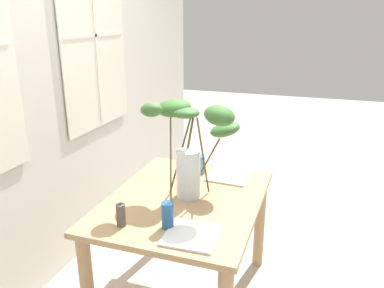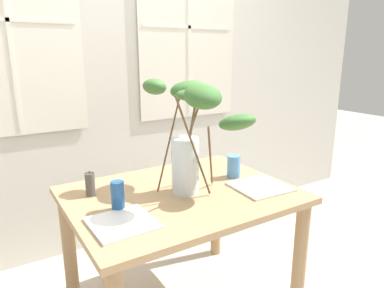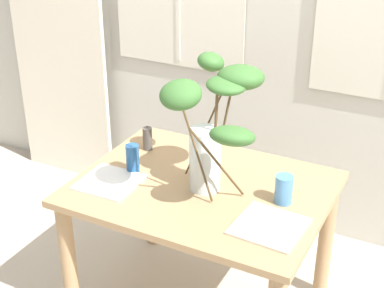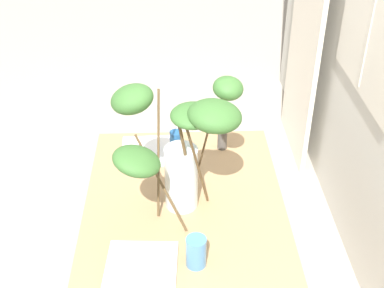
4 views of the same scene
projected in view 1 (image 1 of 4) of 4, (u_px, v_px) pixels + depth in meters
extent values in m
cube|color=beige|center=(29.00, 53.00, 2.36)|extent=(5.16, 0.12, 3.08)
cube|color=white|center=(95.00, 35.00, 2.88)|extent=(0.78, 0.01, 1.32)
cube|color=silver|center=(95.00, 35.00, 2.88)|extent=(0.85, 0.01, 1.39)
cube|color=silver|center=(95.00, 35.00, 2.87)|extent=(0.02, 0.01, 1.32)
cube|color=silver|center=(95.00, 35.00, 2.87)|extent=(0.78, 0.01, 0.02)
cube|color=tan|center=(185.00, 200.00, 2.31)|extent=(1.14, 0.88, 0.03)
cylinder|color=tan|center=(260.00, 222.00, 2.77)|extent=(0.07, 0.07, 0.69)
cylinder|color=tan|center=(162.00, 206.00, 3.01)|extent=(0.07, 0.07, 0.69)
cylinder|color=silver|center=(188.00, 174.00, 2.28)|extent=(0.14, 0.14, 0.29)
cylinder|color=silver|center=(188.00, 188.00, 2.31)|extent=(0.13, 0.13, 0.09)
cylinder|color=brown|center=(207.00, 162.00, 2.32)|extent=(0.18, 0.21, 0.38)
ellipsoid|color=#38662D|center=(225.00, 130.00, 2.33)|extent=(0.26, 0.27, 0.15)
cylinder|color=brown|center=(171.00, 154.00, 2.23)|extent=(0.20, 0.08, 0.53)
ellipsoid|color=#38662D|center=(152.00, 110.00, 2.15)|extent=(0.17, 0.16, 0.11)
cylinder|color=brown|center=(181.00, 152.00, 2.31)|extent=(0.14, 0.12, 0.51)
ellipsoid|color=#38662D|center=(174.00, 108.00, 2.29)|extent=(0.29, 0.30, 0.13)
cylinder|color=brown|center=(203.00, 157.00, 2.20)|extent=(0.20, 0.03, 0.51)
ellipsoid|color=#38662D|center=(220.00, 115.00, 2.09)|extent=(0.19, 0.20, 0.14)
cylinder|color=brown|center=(187.00, 154.00, 2.28)|extent=(0.06, 0.09, 0.49)
ellipsoid|color=#38662D|center=(185.00, 113.00, 2.24)|extent=(0.24, 0.24, 0.08)
cylinder|color=#235693|center=(168.00, 215.00, 1.96)|extent=(0.06, 0.06, 0.14)
cylinder|color=#4C84BC|center=(199.00, 165.00, 2.64)|extent=(0.08, 0.08, 0.13)
cube|color=white|center=(192.00, 235.00, 1.90)|extent=(0.27, 0.27, 0.01)
cube|color=silver|center=(229.00, 176.00, 2.61)|extent=(0.29, 0.29, 0.01)
cylinder|color=#514C47|center=(121.00, 215.00, 1.98)|extent=(0.05, 0.05, 0.12)
cylinder|color=black|center=(120.00, 204.00, 1.96)|extent=(0.00, 0.00, 0.01)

